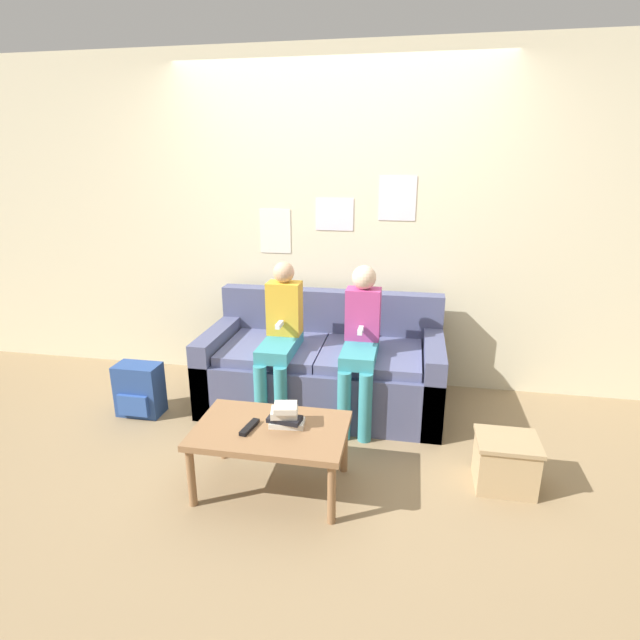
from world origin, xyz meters
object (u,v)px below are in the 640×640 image
at_px(person_right, 361,339).
at_px(tv_remote, 250,427).
at_px(backpack, 139,390).
at_px(couch, 323,369).
at_px(coffee_table, 271,435).
at_px(person_left, 280,334).
at_px(storage_box, 505,462).

height_order(person_right, tv_remote, person_right).
bearing_deg(backpack, person_right, 7.87).
bearing_deg(tv_remote, couch, 88.87).
xyz_separation_m(coffee_table, tv_remote, (-0.11, -0.04, 0.06)).
xyz_separation_m(coffee_table, backpack, (-1.19, 0.66, -0.15)).
relative_size(person_left, backpack, 2.87).
distance_m(person_right, backpack, 1.65).
distance_m(coffee_table, person_right, 1.01).
bearing_deg(tv_remote, person_right, 70.68).
xyz_separation_m(couch, coffee_table, (-0.10, -1.08, 0.06)).
bearing_deg(couch, person_left, -144.20).
height_order(coffee_table, tv_remote, tv_remote).
relative_size(person_right, tv_remote, 6.31).
relative_size(coffee_table, storage_box, 2.45).
distance_m(coffee_table, tv_remote, 0.13).
bearing_deg(coffee_table, person_right, 65.73).
bearing_deg(coffee_table, person_left, 101.14).
relative_size(couch, person_left, 1.58).
distance_m(person_left, backpack, 1.12).
height_order(coffee_table, backpack, backpack).
bearing_deg(person_left, storage_box, -22.96).
height_order(coffee_table, person_right, person_right).
bearing_deg(coffee_table, tv_remote, -161.01).
bearing_deg(person_right, couch, 146.44).
bearing_deg(tv_remote, storage_box, 21.28).
bearing_deg(couch, tv_remote, -100.68).
bearing_deg(storage_box, tv_remote, -168.27).
bearing_deg(person_right, tv_remote, -118.87).
height_order(storage_box, backpack, backpack).
xyz_separation_m(person_right, tv_remote, (-0.51, -0.92, -0.22)).
height_order(couch, tv_remote, couch).
bearing_deg(tv_remote, backpack, 156.58).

